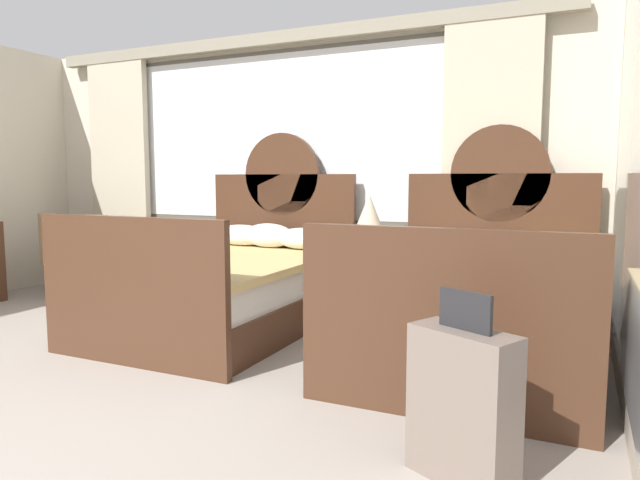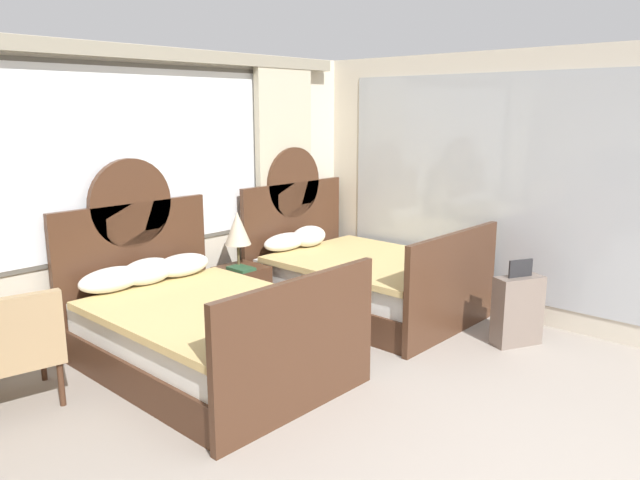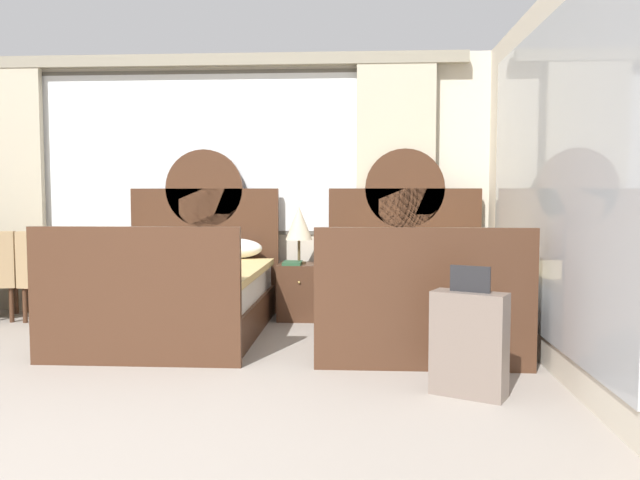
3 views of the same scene
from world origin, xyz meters
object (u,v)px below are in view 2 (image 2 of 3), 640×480
(nightstand_between_beds, at_px, (242,293))
(suitcase_on_floor, at_px, (518,310))
(bed_near_window, at_px, (202,328))
(table_lamp_on_nightstand, at_px, (238,229))
(armchair_by_window_left, at_px, (11,345))
(bed_near_mirror, at_px, (360,278))
(book_on_nightstand, at_px, (241,269))

(nightstand_between_beds, xyz_separation_m, suitcase_on_floor, (1.26, -2.39, 0.05))
(bed_near_window, height_order, nightstand_between_beds, bed_near_window)
(table_lamp_on_nightstand, height_order, armchair_by_window_left, table_lamp_on_nightstand)
(bed_near_mirror, bearing_deg, armchair_by_window_left, 171.67)
(table_lamp_on_nightstand, distance_m, armchair_by_window_left, 2.39)
(bed_near_window, bearing_deg, armchair_by_window_left, 159.95)
(suitcase_on_floor, bearing_deg, table_lamp_on_nightstand, 117.95)
(table_lamp_on_nightstand, bearing_deg, armchair_by_window_left, -173.91)
(nightstand_between_beds, distance_m, suitcase_on_floor, 2.70)
(table_lamp_on_nightstand, relative_size, armchair_by_window_left, 0.65)
(bed_near_mirror, distance_m, book_on_nightstand, 1.30)
(table_lamp_on_nightstand, xyz_separation_m, armchair_by_window_left, (-2.33, -0.25, -0.47))
(table_lamp_on_nightstand, distance_m, suitcase_on_floor, 2.80)
(armchair_by_window_left, xyz_separation_m, suitcase_on_floor, (3.61, -2.16, -0.15))
(nightstand_between_beds, bearing_deg, book_on_nightstand, -131.71)
(bed_near_mirror, xyz_separation_m, suitcase_on_floor, (0.23, -1.67, -0.03))
(bed_near_window, bearing_deg, nightstand_between_beds, 34.61)
(nightstand_between_beds, xyz_separation_m, armchair_by_window_left, (-2.35, -0.23, 0.21))
(book_on_nightstand, height_order, armchair_by_window_left, armchair_by_window_left)
(table_lamp_on_nightstand, bearing_deg, book_on_nightstand, -118.40)
(bed_near_mirror, height_order, suitcase_on_floor, bed_near_mirror)
(bed_near_mirror, bearing_deg, table_lamp_on_nightstand, 144.77)
(bed_near_window, xyz_separation_m, suitcase_on_floor, (2.29, -1.68, -0.03))
(nightstand_between_beds, height_order, armchair_by_window_left, armchair_by_window_left)
(table_lamp_on_nightstand, xyz_separation_m, suitcase_on_floor, (1.28, -2.41, -0.62))
(suitcase_on_floor, bearing_deg, armchair_by_window_left, 149.07)
(table_lamp_on_nightstand, relative_size, book_on_nightstand, 2.20)
(armchair_by_window_left, relative_size, suitcase_on_floor, 1.10)
(nightstand_between_beds, distance_m, armchair_by_window_left, 2.37)
(bed_near_window, distance_m, bed_near_mirror, 2.06)
(bed_near_window, relative_size, table_lamp_on_nightstand, 3.81)
(nightstand_between_beds, height_order, suitcase_on_floor, suitcase_on_floor)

